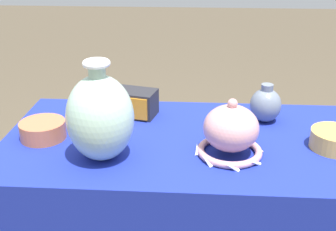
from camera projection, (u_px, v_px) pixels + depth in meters
display_table at (192, 162)px, 1.39m from camera, size 1.23×0.63×0.73m
vase_tall_bulbous at (101, 117)px, 1.20m from camera, size 0.20×0.20×0.30m
vase_dome_bell at (231, 132)px, 1.24m from camera, size 0.21×0.21×0.18m
mosaic_tile_box at (134, 103)px, 1.52m from camera, size 0.18×0.14×0.09m
pot_squat_terracotta at (43, 130)px, 1.36m from camera, size 0.15×0.15×0.06m
jar_round_slate at (266, 105)px, 1.47m from camera, size 0.11×0.11×0.14m
pot_squat_ochre at (335, 140)px, 1.30m from camera, size 0.15×0.15×0.06m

